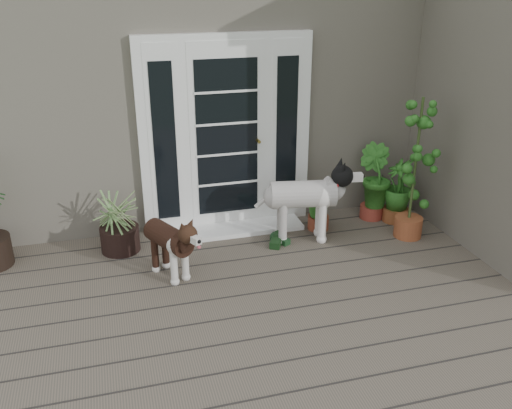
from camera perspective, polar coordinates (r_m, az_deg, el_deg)
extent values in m
cube|color=#6B5B4C|center=(4.75, 5.70, -13.23)|extent=(6.20, 4.60, 0.12)
cube|color=#665E54|center=(8.04, -5.03, 13.58)|extent=(7.40, 4.00, 3.10)
cube|color=white|center=(6.11, -3.07, 7.19)|extent=(1.90, 0.14, 2.15)
cube|color=white|center=(6.30, -2.47, -2.51)|extent=(1.60, 0.40, 0.05)
imported|color=#29621C|center=(6.30, 6.48, -0.48)|extent=(0.48, 0.48, 0.48)
imported|color=#18561A|center=(6.65, 11.95, 1.33)|extent=(0.58, 0.58, 0.67)
imported|color=#175118|center=(6.65, 14.32, 0.79)|extent=(0.41, 0.41, 0.61)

